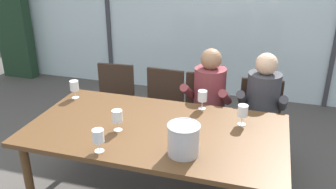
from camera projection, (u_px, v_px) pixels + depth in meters
name	position (u px, v px, depth m)	size (l,w,h in m)	color
ground	(184.00, 146.00, 4.05)	(14.00, 14.00, 0.00)	#4C4742
window_glass_panel	(214.00, 7.00, 4.97)	(7.28, 0.03, 2.60)	silver
window_mullion_left	(107.00, 2.00, 5.39)	(0.06, 0.06, 2.60)	#38383D
dining_table	(156.00, 135.00, 2.89)	(2.08, 1.11, 0.76)	brown
chair_near_curtain	(114.00, 98.00, 4.04)	(0.47, 0.47, 0.88)	#332319
chair_left_of_center	(162.00, 104.00, 3.88)	(0.46, 0.46, 0.88)	#332319
chair_center	(204.00, 109.00, 3.77)	(0.49, 0.49, 0.88)	#332319
chair_right_of_center	(259.00, 117.00, 3.59)	(0.46, 0.46, 0.88)	#332319
person_maroon_top	(207.00, 100.00, 3.55)	(0.49, 0.63, 1.20)	brown
person_charcoal_jacket	(261.00, 107.00, 3.41)	(0.47, 0.62, 1.20)	#38383D
ice_bucket_primary	(184.00, 139.00, 2.47)	(0.23, 0.23, 0.23)	#B7B7BC
wine_glass_by_left_taster	(202.00, 97.00, 3.15)	(0.08, 0.08, 0.17)	silver
wine_glass_near_bucket	(117.00, 117.00, 2.79)	(0.08, 0.08, 0.17)	silver
wine_glass_center_pour	(74.00, 86.00, 3.37)	(0.08, 0.08, 0.17)	silver
wine_glass_by_right_taster	(98.00, 136.00, 2.50)	(0.08, 0.08, 0.17)	silver
wine_glass_spare_empty	(243.00, 112.00, 2.87)	(0.08, 0.08, 0.17)	silver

